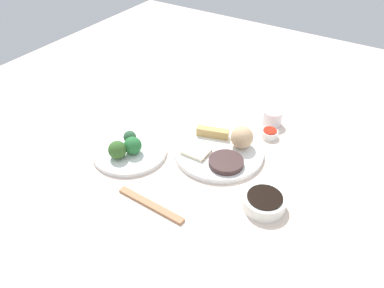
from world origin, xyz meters
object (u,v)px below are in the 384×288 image
at_px(main_plate, 219,152).
at_px(soy_sauce_bowl, 264,202).
at_px(teacup, 272,117).
at_px(sauce_ramekin_sweet_and_sour, 270,134).
at_px(chopsticks_pair, 151,205).
at_px(broccoli_plate, 130,151).

xyz_separation_m(main_plate, soy_sauce_bowl, (0.21, -0.13, 0.01)).
xyz_separation_m(main_plate, teacup, (0.07, 0.24, 0.02)).
bearing_deg(sauce_ramekin_sweet_and_sour, main_plate, -120.24).
bearing_deg(chopsticks_pair, soy_sauce_bowl, 31.70).
relative_size(teacup, chopsticks_pair, 0.30).
height_order(broccoli_plate, soy_sauce_bowl, soy_sauce_bowl).
height_order(broccoli_plate, teacup, teacup).
distance_m(broccoli_plate, sauce_ramekin_sweet_and_sour, 0.45).
xyz_separation_m(soy_sauce_bowl, chopsticks_pair, (-0.25, -0.16, -0.01)).
distance_m(main_plate, chopsticks_pair, 0.29).
distance_m(soy_sauce_bowl, sauce_ramekin_sweet_and_sour, 0.32).
height_order(main_plate, teacup, teacup).
bearing_deg(chopsticks_pair, broccoli_plate, 142.90).
xyz_separation_m(soy_sauce_bowl, teacup, (-0.14, 0.37, 0.01)).
height_order(sauce_ramekin_sweet_and_sour, teacup, teacup).
distance_m(broccoli_plate, chopsticks_pair, 0.24).
bearing_deg(sauce_ramekin_sweet_and_sour, teacup, 107.64).
xyz_separation_m(broccoli_plate, teacup, (0.31, 0.38, 0.02)).
relative_size(main_plate, soy_sauce_bowl, 2.44).
bearing_deg(broccoli_plate, sauce_ramekin_sweet_and_sour, 43.18).
height_order(soy_sauce_bowl, sauce_ramekin_sweet_and_sour, soy_sauce_bowl).
distance_m(broccoli_plate, soy_sauce_bowl, 0.44).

